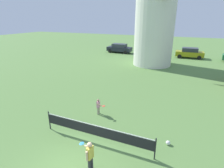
# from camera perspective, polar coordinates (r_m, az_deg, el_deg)

# --- Properties ---
(tennis_net) EXTENTS (5.88, 0.06, 1.10)m
(tennis_net) POSITION_cam_1_polar(r_m,az_deg,el_deg) (9.16, -5.17, -14.42)
(tennis_net) COLOR black
(tennis_net) RESTS_ON ground_plane
(player_near) EXTENTS (0.75, 0.62, 1.37)m
(player_near) POSITION_cam_1_polar(r_m,az_deg,el_deg) (7.74, -7.05, -21.29)
(player_near) COLOR #333338
(player_near) RESTS_ON ground_plane
(player_far) EXTENTS (0.65, 0.49, 1.05)m
(player_far) POSITION_cam_1_polar(r_m,az_deg,el_deg) (11.64, -4.23, -6.86)
(player_far) COLOR #9E937F
(player_far) RESTS_ON ground_plane
(stray_ball) EXTENTS (0.22, 0.22, 0.22)m
(stray_ball) POSITION_cam_1_polar(r_m,az_deg,el_deg) (9.72, 17.27, -17.30)
(stray_ball) COLOR silver
(stray_ball) RESTS_ON ground_plane
(parked_car_black) EXTENTS (4.39, 2.02, 1.56)m
(parked_car_black) POSITION_cam_1_polar(r_m,az_deg,el_deg) (32.73, 2.35, 11.26)
(parked_car_black) COLOR #1E232D
(parked_car_black) RESTS_ON ground_plane
(parked_car_blue) EXTENTS (4.18, 1.96, 1.56)m
(parked_car_blue) POSITION_cam_1_polar(r_m,az_deg,el_deg) (31.18, 12.52, 10.36)
(parked_car_blue) COLOR #334C99
(parked_car_blue) RESTS_ON ground_plane
(parked_car_mustard) EXTENTS (4.13, 2.04, 1.56)m
(parked_car_mustard) POSITION_cam_1_polar(r_m,az_deg,el_deg) (30.65, 23.27, 9.05)
(parked_car_mustard) COLOR #999919
(parked_car_mustard) RESTS_ON ground_plane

